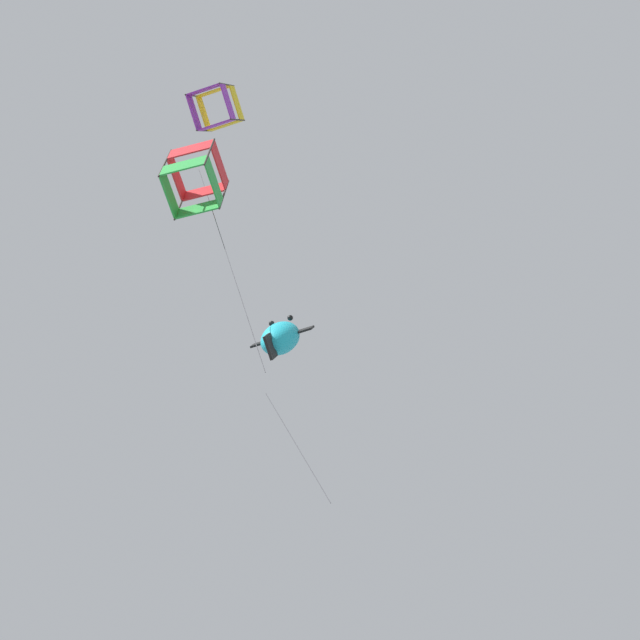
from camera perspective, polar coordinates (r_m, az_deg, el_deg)
name	(u,v)px	position (r m, az deg, el deg)	size (l,w,h in m)	color
kite_fish_highest	(280,338)	(20.36, -2.01, -0.93)	(1.55, 1.29, 5.08)	#1EB2C6
kite_box_upper_right	(195,179)	(23.25, -6.32, 7.07)	(1.15, 1.36, 1.67)	red
kite_box_low_drifter	(216,110)	(25.37, -5.26, 10.48)	(2.20, 1.69, 9.77)	yellow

